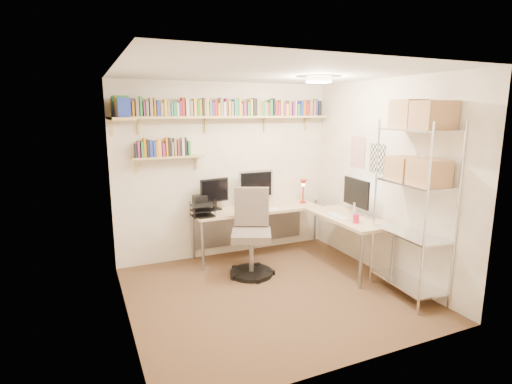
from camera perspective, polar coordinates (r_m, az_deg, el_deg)
ground at (r=4.85m, az=2.16°, el=-14.19°), size 3.20×3.20×0.00m
room_shell at (r=4.41m, az=2.35°, el=4.30°), size 3.24×3.04×2.52m
wall_shelves at (r=5.44m, az=-7.82°, el=10.59°), size 3.12×1.09×0.79m
corner_desk at (r=5.63m, az=2.29°, el=-2.77°), size 2.23×1.88×1.25m
office_chair at (r=5.22m, az=-0.66°, el=-6.70°), size 0.66×0.66×1.12m
wire_rack at (r=4.68m, az=22.11°, el=4.68°), size 0.50×0.90×2.23m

